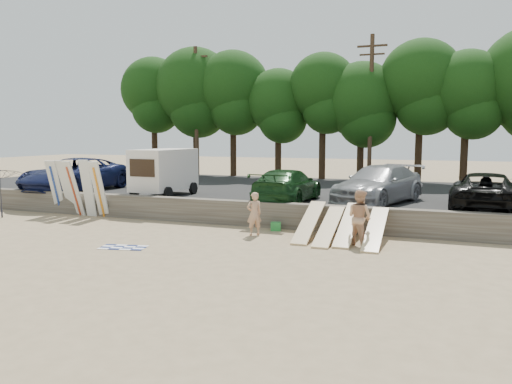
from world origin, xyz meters
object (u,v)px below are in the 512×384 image
car_0 (75,175)px  car_1 (287,186)px  car_3 (485,191)px  beachgoer_b (360,217)px  beachgoer_a (254,214)px  box_trailer (164,170)px  car_2 (378,184)px  cooler (276,226)px  beach_umbrella (1,193)px

car_0 → car_1: (11.74, -0.18, -0.14)m
car_3 → beachgoer_b: 6.37m
car_1 → beachgoer_a: bearing=91.4°
car_0 → beachgoer_a: car_0 is taller
box_trailer → car_3: size_ratio=0.68×
car_2 → cooler: bearing=-108.9°
car_3 → beach_umbrella: 20.34m
box_trailer → car_3: (14.24, 0.36, -0.52)m
car_0 → beachgoer_b: size_ratio=3.38×
box_trailer → car_1: (6.26, -0.08, -0.54)m
car_0 → cooler: car_0 is taller
beachgoer_b → cooler: 3.73m
car_3 → beach_umbrella: bearing=17.4°
beachgoer_a → beachgoer_b: beachgoer_b is taller
beachgoer_a → cooler: size_ratio=4.17×
car_0 → box_trailer: bearing=-0.1°
beachgoer_a → cooler: bearing=-155.9°
car_1 → beachgoer_a: 4.17m
car_2 → cooler: 5.50m
car_0 → beach_umbrella: bearing=-89.1°
car_1 → car_2: bearing=-161.9°
car_2 → car_3: 4.25m
car_0 → cooler: (12.22, -3.20, -1.41)m
box_trailer → car_3: 14.25m
car_1 → beach_umbrella: size_ratio=2.02×
box_trailer → beachgoer_a: 7.64m
cooler → beach_umbrella: size_ratio=0.15×
cooler → beachgoer_b: bearing=-37.8°
car_1 → beachgoer_a: car_1 is taller
box_trailer → car_0: bearing=-178.8°
car_1 → beachgoer_b: 5.88m
beachgoer_a → beachgoer_b: bearing=133.1°
car_3 → beach_umbrella: size_ratio=2.16×
car_2 → beachgoer_a: bearing=-106.2°
car_1 → car_2: size_ratio=0.90×
car_2 → beachgoer_a: 6.52m
car_2 → box_trailer: bearing=-154.4°
beachgoer_a → cooler: 1.35m
car_0 → car_1: car_0 is taller
car_2 → beachgoer_b: 5.58m
beachgoer_b → car_0: bearing=16.6°
car_1 → beachgoer_a: size_ratio=3.16×
car_1 → beachgoer_b: car_1 is taller
car_3 → cooler: size_ratio=14.15×
car_1 → car_3: car_3 is taller
cooler → beach_umbrella: bearing=171.1°
car_3 → car_2: bearing=-6.3°
car_3 → beachgoer_b: bearing=52.9°
car_0 → cooler: 12.71m
box_trailer → cooler: size_ratio=9.58×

